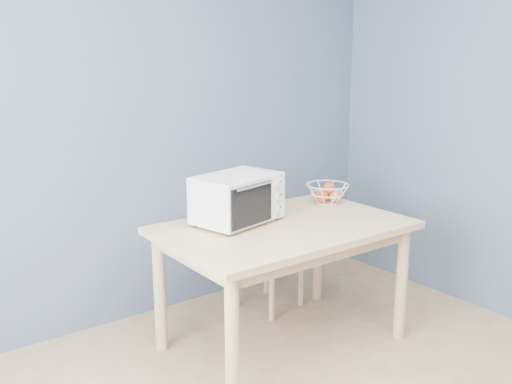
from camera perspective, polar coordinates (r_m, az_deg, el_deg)
room at (r=1.82m, az=16.45°, el=0.42°), size 4.01×4.51×2.61m
dining_table at (r=3.31m, az=2.80°, el=-4.92°), size 1.40×0.90×0.75m
toaster_oven at (r=3.25m, az=-2.11°, el=-0.66°), size 0.55×0.45×0.29m
fruit_basket at (r=3.76m, az=7.12°, el=-0.07°), size 0.34×0.34×0.14m
dining_chair at (r=3.93m, az=0.88°, el=-5.91°), size 0.44×0.44×0.79m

